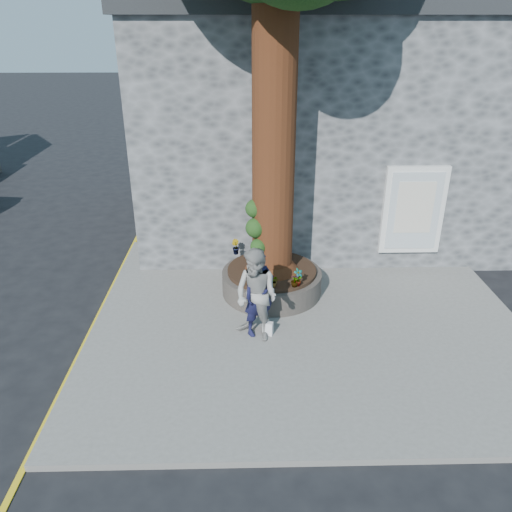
{
  "coord_description": "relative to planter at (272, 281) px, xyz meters",
  "views": [
    {
      "loc": [
        0.2,
        -8.24,
        5.86
      ],
      "look_at": [
        0.42,
        1.57,
        1.25
      ],
      "focal_mm": 35.0,
      "sensor_mm": 36.0,
      "label": 1
    }
  ],
  "objects": [
    {
      "name": "man",
      "position": [
        -0.35,
        -1.68,
        0.61
      ],
      "size": [
        0.79,
        0.71,
        1.81
      ],
      "primitive_type": "imported",
      "rotation": [
        0.0,
        0.0,
        0.55
      ],
      "color": "#121334",
      "rests_on": "pavement"
    },
    {
      "name": "shopping_bag",
      "position": [
        -0.17,
        -1.76,
        -0.15
      ],
      "size": [
        0.23,
        0.17,
        0.28
      ],
      "primitive_type": "cube",
      "rotation": [
        0.0,
        0.0,
        -0.3
      ],
      "color": "white",
      "rests_on": "pavement"
    },
    {
      "name": "stone_shop",
      "position": [
        1.7,
        5.2,
        2.75
      ],
      "size": [
        10.3,
        8.3,
        6.3
      ],
      "color": "#444648",
      "rests_on": "ground"
    },
    {
      "name": "planter",
      "position": [
        0.0,
        0.0,
        0.0
      ],
      "size": [
        2.3,
        2.3,
        0.6
      ],
      "color": "black",
      "rests_on": "pavement"
    },
    {
      "name": "woman",
      "position": [
        -0.4,
        -1.84,
        0.66
      ],
      "size": [
        1.17,
        1.14,
        1.9
      ],
      "primitive_type": "imported",
      "rotation": [
        0.0,
        0.0,
        -0.65
      ],
      "color": "#989591",
      "rests_on": "pavement"
    },
    {
      "name": "plant_c",
      "position": [
        0.44,
        -0.85,
        0.45
      ],
      "size": [
        0.17,
        0.17,
        0.29
      ],
      "primitive_type": "imported",
      "rotation": [
        0.0,
        0.0,
        3.06
      ],
      "color": "gray",
      "rests_on": "planter"
    },
    {
      "name": "yellow_line",
      "position": [
        -3.85,
        -1.0,
        -0.41
      ],
      "size": [
        0.1,
        30.0,
        0.01
      ],
      "primitive_type": "cube",
      "color": "yellow",
      "rests_on": "ground"
    },
    {
      "name": "plant_a",
      "position": [
        0.52,
        -0.83,
        0.51
      ],
      "size": [
        0.26,
        0.23,
        0.41
      ],
      "primitive_type": "imported",
      "rotation": [
        0.0,
        0.0,
        0.53
      ],
      "color": "gray",
      "rests_on": "planter"
    },
    {
      "name": "pavement",
      "position": [
        0.7,
        -1.0,
        -0.35
      ],
      "size": [
        9.0,
        8.0,
        0.12
      ],
      "primitive_type": "cube",
      "color": "slate",
      "rests_on": "ground"
    },
    {
      "name": "plant_b",
      "position": [
        -0.85,
        0.85,
        0.49
      ],
      "size": [
        0.28,
        0.28,
        0.37
      ],
      "primitive_type": "imported",
      "rotation": [
        0.0,
        0.0,
        2.25
      ],
      "color": "gray",
      "rests_on": "planter"
    },
    {
      "name": "ground",
      "position": [
        -0.8,
        -2.0,
        -0.41
      ],
      "size": [
        120.0,
        120.0,
        0.0
      ],
      "primitive_type": "plane",
      "color": "black",
      "rests_on": "ground"
    },
    {
      "name": "plant_d",
      "position": [
        -0.01,
        -0.85,
        0.44
      ],
      "size": [
        0.31,
        0.32,
        0.27
      ],
      "primitive_type": "imported",
      "rotation": [
        0.0,
        0.0,
        5.28
      ],
      "color": "gray",
      "rests_on": "planter"
    }
  ]
}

